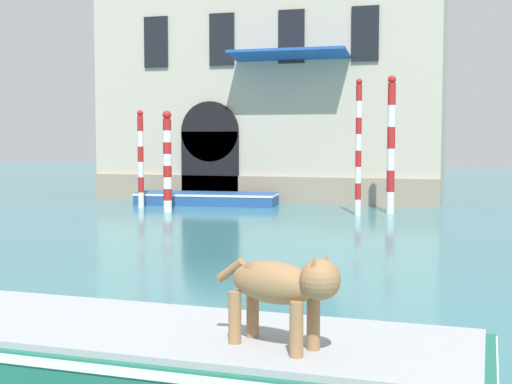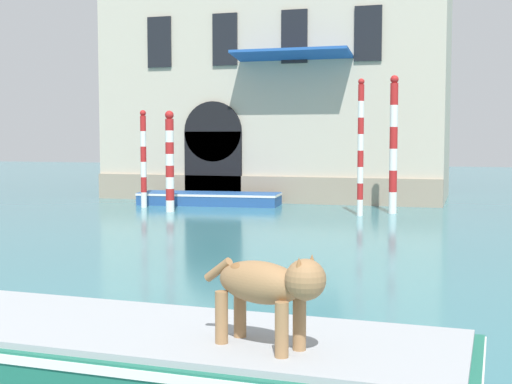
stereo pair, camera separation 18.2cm
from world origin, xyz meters
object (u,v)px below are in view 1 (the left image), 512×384
object	(u,v)px
boat_moored_near_palazzo	(207,198)
mooring_pole_1	(141,159)
dog_on_deck	(282,285)
mooring_pole_0	(391,144)
mooring_pole_2	(167,161)
mooring_pole_3	(358,147)
boat_foreground	(157,360)

from	to	relation	value
boat_moored_near_palazzo	mooring_pole_1	world-z (taller)	mooring_pole_1
dog_on_deck	boat_moored_near_palazzo	distance (m)	20.30
mooring_pole_0	mooring_pole_2	world-z (taller)	mooring_pole_0
boat_moored_near_palazzo	mooring_pole_0	size ratio (longest dim) A/B	1.18
boat_moored_near_palazzo	dog_on_deck	bearing A→B (deg)	-73.09
mooring_pole_0	mooring_pole_2	distance (m)	7.37
dog_on_deck	mooring_pole_3	bearing A→B (deg)	117.07
dog_on_deck	mooring_pole_0	xyz separation A→B (m)	(-0.83, 17.70, 1.02)
boat_foreground	mooring_pole_3	distance (m)	16.47
mooring_pole_2	mooring_pole_3	xyz separation A→B (m)	(6.26, 0.61, 0.47)
dog_on_deck	mooring_pole_2	bearing A→B (deg)	137.54
mooring_pole_2	mooring_pole_3	size ratio (longest dim) A/B	0.78
mooring_pole_0	mooring_pole_1	world-z (taller)	mooring_pole_0
mooring_pole_2	mooring_pole_0	bearing A→B (deg)	12.50
dog_on_deck	mooring_pole_1	world-z (taller)	mooring_pole_1
mooring_pole_3	mooring_pole_2	bearing A→B (deg)	-174.45
mooring_pole_2	mooring_pole_3	distance (m)	6.31
mooring_pole_1	mooring_pole_0	bearing A→B (deg)	3.47
dog_on_deck	mooring_pole_0	distance (m)	17.74
boat_foreground	mooring_pole_0	xyz separation A→B (m)	(0.49, 17.35, 1.89)
mooring_pole_0	mooring_pole_1	distance (m)	8.69
mooring_pole_0	mooring_pole_2	xyz separation A→B (m)	(-7.18, -1.59, -0.56)
mooring_pole_0	boat_moored_near_palazzo	bearing A→B (deg)	170.85
boat_moored_near_palazzo	mooring_pole_2	bearing A→B (deg)	-103.40
dog_on_deck	mooring_pole_3	world-z (taller)	mooring_pole_3
dog_on_deck	mooring_pole_2	xyz separation A→B (m)	(-8.00, 16.10, 0.46)
boat_foreground	mooring_pole_1	size ratio (longest dim) A/B	1.81
mooring_pole_3	mooring_pole_1	bearing A→B (deg)	176.61
dog_on_deck	mooring_pole_1	distance (m)	19.62
boat_foreground	dog_on_deck	bearing A→B (deg)	-12.91
mooring_pole_1	mooring_pole_2	bearing A→B (deg)	-35.84
dog_on_deck	mooring_pole_0	world-z (taller)	mooring_pole_0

